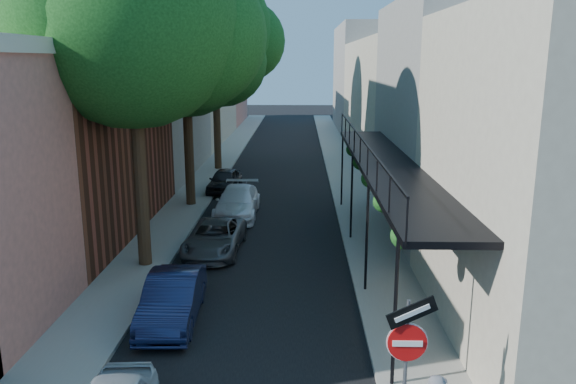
# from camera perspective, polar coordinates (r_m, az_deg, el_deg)

# --- Properties ---
(road_surface) EXTENTS (6.00, 64.00, 0.01)m
(road_surface) POSITION_cam_1_polar(r_m,az_deg,el_deg) (38.21, -0.79, 3.09)
(road_surface) COLOR black
(road_surface) RESTS_ON ground
(sidewalk_left) EXTENTS (2.00, 64.00, 0.12)m
(sidewalk_left) POSITION_cam_1_polar(r_m,az_deg,el_deg) (38.55, -6.76, 3.17)
(sidewalk_left) COLOR gray
(sidewalk_left) RESTS_ON ground
(sidewalk_right) EXTENTS (2.00, 64.00, 0.12)m
(sidewalk_right) POSITION_cam_1_polar(r_m,az_deg,el_deg) (38.27, 5.21, 3.13)
(sidewalk_right) COLOR gray
(sidewalk_right) RESTS_ON ground
(buildings_left) EXTENTS (10.10, 59.10, 12.00)m
(buildings_left) POSITION_cam_1_polar(r_m,az_deg,el_deg) (37.92, -15.30, 10.06)
(buildings_left) COLOR tan
(buildings_left) RESTS_ON ground
(buildings_right) EXTENTS (9.80, 55.00, 10.00)m
(buildings_right) POSITION_cam_1_polar(r_m,az_deg,el_deg) (37.93, 13.05, 9.41)
(buildings_right) COLOR beige
(buildings_right) RESTS_ON ground
(sign_post) EXTENTS (0.89, 0.17, 2.99)m
(sign_post) POSITION_cam_1_polar(r_m,az_deg,el_deg) (9.93, 12.02, -15.30)
(sign_post) COLOR #595B60
(sign_post) RESTS_ON ground
(oak_near) EXTENTS (7.48, 6.80, 11.42)m
(oak_near) POSITION_cam_1_polar(r_m,az_deg,el_deg) (18.50, -14.11, 16.40)
(oak_near) COLOR #332314
(oak_near) RESTS_ON ground
(oak_mid) EXTENTS (6.60, 6.00, 10.20)m
(oak_mid) POSITION_cam_1_polar(r_m,az_deg,el_deg) (26.26, -9.49, 13.76)
(oak_mid) COLOR #332314
(oak_mid) RESTS_ON ground
(oak_far) EXTENTS (7.70, 7.00, 11.90)m
(oak_far) POSITION_cam_1_polar(r_m,az_deg,el_deg) (35.21, -6.68, 15.63)
(oak_far) COLOR #332314
(oak_far) RESTS_ON ground
(parked_car_b) EXTENTS (1.48, 3.85, 1.25)m
(parked_car_b) POSITION_cam_1_polar(r_m,az_deg,el_deg) (15.30, -11.66, -10.58)
(parked_car_b) COLOR #141B3E
(parked_car_b) RESTS_ON ground
(parked_car_c) EXTENTS (2.03, 4.09, 1.11)m
(parked_car_c) POSITION_cam_1_polar(r_m,az_deg,el_deg) (20.29, -7.44, -4.60)
(parked_car_c) COLOR #4E5055
(parked_car_c) RESTS_ON ground
(parked_car_d) EXTENTS (1.83, 4.44, 1.28)m
(parked_car_d) POSITION_cam_1_polar(r_m,az_deg,el_deg) (24.79, -5.16, -1.04)
(parked_car_d) COLOR white
(parked_car_d) RESTS_ON ground
(parked_car_e) EXTENTS (1.71, 3.62, 1.19)m
(parked_car_e) POSITION_cam_1_polar(r_m,az_deg,el_deg) (29.56, -6.46, 1.17)
(parked_car_e) COLOR black
(parked_car_e) RESTS_ON ground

